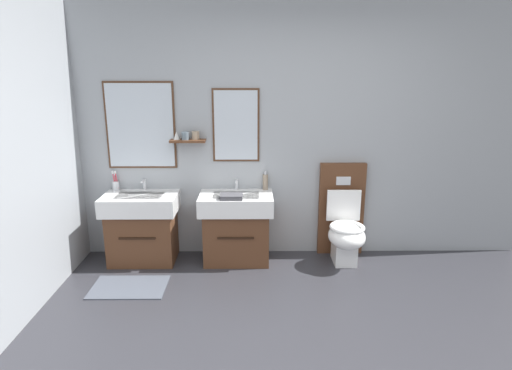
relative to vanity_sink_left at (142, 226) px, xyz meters
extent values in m
cube|color=#999EA3|center=(1.62, 0.27, 0.95)|extent=(4.79, 0.12, 2.66)
cube|color=#4C301E|center=(0.00, 0.21, 1.01)|extent=(0.71, 0.02, 0.88)
cube|color=silver|center=(0.00, 0.20, 1.01)|extent=(0.67, 0.01, 0.84)
cube|color=#4C301E|center=(0.97, 0.21, 1.01)|extent=(0.48, 0.02, 0.75)
cube|color=silver|center=(0.97, 0.20, 1.01)|extent=(0.44, 0.01, 0.71)
cube|color=#56331E|center=(0.49, 0.13, 0.86)|extent=(0.36, 0.14, 0.02)
cone|color=white|center=(0.37, 0.14, 0.92)|extent=(0.06, 0.06, 0.08)
cylinder|color=slate|center=(0.46, 0.12, 0.92)|extent=(0.08, 0.08, 0.08)
cylinder|color=gray|center=(0.56, 0.15, 0.92)|extent=(0.08, 0.08, 0.08)
cube|color=#474C56|center=(0.00, -0.60, -0.38)|extent=(0.68, 0.44, 0.01)
cube|color=#56331E|center=(0.00, 0.00, -0.11)|extent=(0.66, 0.45, 0.54)
cube|color=black|center=(0.00, -0.23, -0.05)|extent=(0.36, 0.01, 0.02)
cube|color=white|center=(0.00, 0.00, 0.25)|extent=(0.75, 0.51, 0.18)
cube|color=silver|center=(0.00, -0.03, 0.32)|extent=(0.46, 0.28, 0.03)
cylinder|color=silver|center=(0.00, 0.20, 0.39)|extent=(0.03, 0.03, 0.11)
cylinder|color=silver|center=(0.00, 0.15, 0.44)|extent=(0.02, 0.11, 0.02)
cube|color=#56331E|center=(0.97, 0.00, -0.11)|extent=(0.66, 0.45, 0.54)
cube|color=black|center=(0.97, -0.23, -0.05)|extent=(0.36, 0.01, 0.02)
cube|color=white|center=(0.97, 0.00, 0.25)|extent=(0.75, 0.51, 0.18)
cube|color=silver|center=(0.97, -0.03, 0.32)|extent=(0.46, 0.28, 0.03)
cylinder|color=silver|center=(0.97, 0.20, 0.39)|extent=(0.03, 0.03, 0.11)
cylinder|color=silver|center=(0.97, 0.15, 0.44)|extent=(0.02, 0.11, 0.02)
cube|color=#56331E|center=(2.09, 0.20, 0.12)|extent=(0.48, 0.10, 1.00)
cube|color=silver|center=(2.09, 0.14, 0.44)|extent=(0.15, 0.01, 0.09)
cube|color=white|center=(2.09, -0.07, -0.21)|extent=(0.22, 0.30, 0.34)
ellipsoid|color=white|center=(2.09, -0.15, -0.06)|extent=(0.37, 0.46, 0.24)
torus|color=white|center=(2.09, -0.15, 0.03)|extent=(0.35, 0.35, 0.04)
cube|color=white|center=(2.09, 0.07, 0.19)|extent=(0.35, 0.03, 0.33)
cylinder|color=silver|center=(-0.29, 0.17, 0.38)|extent=(0.07, 0.07, 0.09)
cylinder|color=#DB3847|center=(-0.28, 0.17, 0.44)|extent=(0.03, 0.03, 0.17)
cube|color=white|center=(-0.29, 0.18, 0.53)|extent=(0.02, 0.02, 0.03)
cylinder|color=#DB3847|center=(-0.30, 0.18, 0.43)|extent=(0.01, 0.03, 0.15)
cube|color=white|center=(-0.30, 0.19, 0.51)|extent=(0.01, 0.02, 0.03)
cylinder|color=#DB3847|center=(-0.30, 0.16, 0.44)|extent=(0.03, 0.01, 0.17)
cube|color=white|center=(-0.31, 0.16, 0.53)|extent=(0.02, 0.02, 0.03)
cylinder|color=gray|center=(1.27, 0.18, 0.42)|extent=(0.06, 0.06, 0.16)
cylinder|color=silver|center=(1.27, 0.18, 0.51)|extent=(0.02, 0.02, 0.04)
cube|color=#47474C|center=(0.93, -0.15, 0.36)|extent=(0.22, 0.16, 0.04)
camera|label=1|loc=(1.14, -4.23, 1.58)|focal=30.53mm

